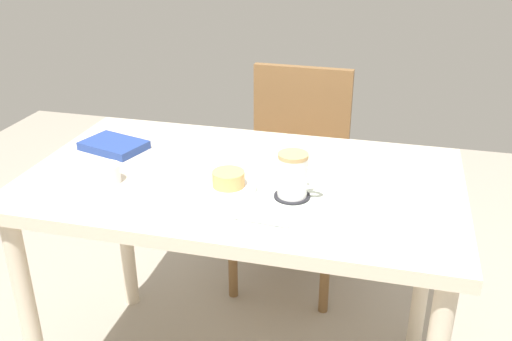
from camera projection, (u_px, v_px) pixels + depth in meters
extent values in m
cylinder|color=beige|center=(30.00, 325.00, 1.56)|extent=(0.05, 0.05, 0.69)
cylinder|color=beige|center=(124.00, 223.00, 2.06)|extent=(0.05, 0.05, 0.69)
cylinder|color=beige|center=(425.00, 264.00, 1.82)|extent=(0.05, 0.05, 0.69)
cube|color=beige|center=(242.00, 182.00, 1.54)|extent=(1.16, 0.68, 0.04)
cylinder|color=brown|center=(325.00, 265.00, 2.07)|extent=(0.04, 0.04, 0.41)
cylinder|color=brown|center=(233.00, 250.00, 2.15)|extent=(0.04, 0.04, 0.41)
cylinder|color=brown|center=(339.00, 218.00, 2.38)|extent=(0.04, 0.04, 0.41)
cylinder|color=brown|center=(257.00, 207.00, 2.46)|extent=(0.04, 0.04, 0.41)
cube|color=brown|center=(290.00, 183.00, 2.17)|extent=(0.43, 0.43, 0.04)
cube|color=brown|center=(302.00, 114.00, 2.25)|extent=(0.39, 0.04, 0.38)
cube|color=silver|center=(252.00, 194.00, 1.43)|extent=(0.48, 0.36, 0.00)
cylinder|color=white|center=(229.00, 188.00, 1.44)|extent=(0.14, 0.14, 0.01)
cylinder|color=#E0A860|center=(229.00, 179.00, 1.43)|extent=(0.08, 0.08, 0.04)
cylinder|color=#232328|center=(292.00, 196.00, 1.41)|extent=(0.09, 0.09, 0.00)
cylinder|color=white|center=(293.00, 177.00, 1.39)|extent=(0.07, 0.07, 0.10)
cylinder|color=tan|center=(293.00, 156.00, 1.36)|extent=(0.07, 0.07, 0.01)
torus|color=white|center=(308.00, 178.00, 1.38)|extent=(0.06, 0.01, 0.06)
cylinder|color=silver|center=(261.00, 222.00, 1.29)|extent=(0.13, 0.02, 0.01)
cube|color=silver|center=(423.00, 205.00, 1.38)|extent=(0.17, 0.17, 0.00)
cylinder|color=white|center=(107.00, 173.00, 1.49)|extent=(0.07, 0.07, 0.05)
cube|color=navy|center=(114.00, 145.00, 1.70)|extent=(0.21, 0.17, 0.02)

